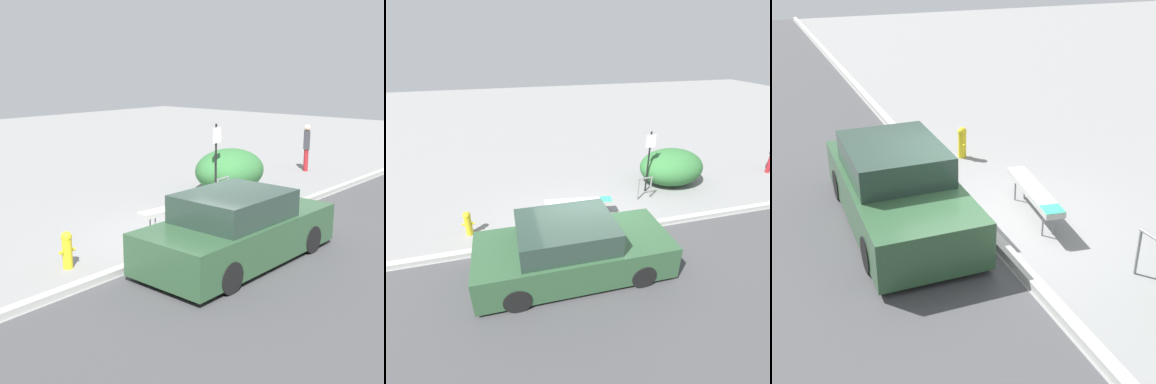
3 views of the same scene
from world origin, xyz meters
The scene contains 8 objects.
ground_plane centered at (0.00, 0.00, 0.00)m, with size 60.00×60.00×0.00m, color gray.
curb centered at (0.00, 0.00, 0.07)m, with size 60.00×0.20×0.13m.
bench centered at (0.18, 1.09, 0.53)m, with size 2.16×0.67×0.60m.
bike_rack centered at (2.76, 1.66, 0.50)m, with size 0.55×0.09×0.83m.
sign_post centered at (3.07, 2.16, 1.38)m, with size 0.36×0.08×2.30m.
fire_hydrant centered at (-3.18, 0.98, 0.41)m, with size 0.36×0.22×0.77m.
shrub_hedge centered at (4.32, 2.59, 0.69)m, with size 2.48×2.01×1.38m.
parked_car_near centered at (-0.65, -1.34, 0.67)m, with size 4.64×1.97×1.49m.
Camera 2 is at (-2.02, -6.88, 5.18)m, focal length 28.00 mm.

